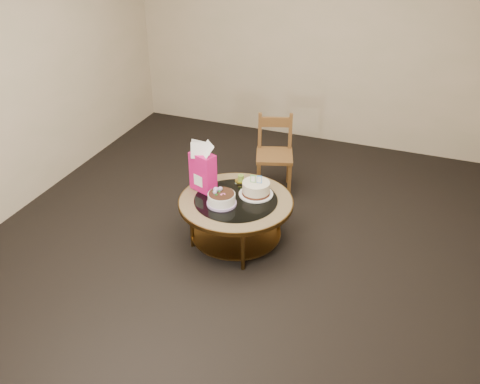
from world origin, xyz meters
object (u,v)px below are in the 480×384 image
at_px(coffee_table, 236,207).
at_px(dining_chair, 274,153).
at_px(cream_cake, 256,189).
at_px(decorated_cake, 221,199).
at_px(gift_bag, 203,167).

bearing_deg(coffee_table, dining_chair, 89.40).
bearing_deg(coffee_table, cream_cake, 46.27).
relative_size(decorated_cake, gift_bag, 0.56).
bearing_deg(decorated_cake, dining_chair, 85.26).
distance_m(coffee_table, gift_bag, 0.46).
height_order(cream_cake, gift_bag, gift_bag).
relative_size(decorated_cake, dining_chair, 0.32).
distance_m(coffee_table, dining_chair, 1.08).
bearing_deg(gift_bag, decorated_cake, -14.29).
height_order(decorated_cake, cream_cake, cream_cake).
bearing_deg(coffee_table, decorated_cake, -126.91).
bearing_deg(cream_cake, coffee_table, -141.01).
relative_size(coffee_table, dining_chair, 1.26).
distance_m(coffee_table, decorated_cake, 0.20).
xyz_separation_m(decorated_cake, gift_bag, (-0.25, 0.18, 0.18)).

